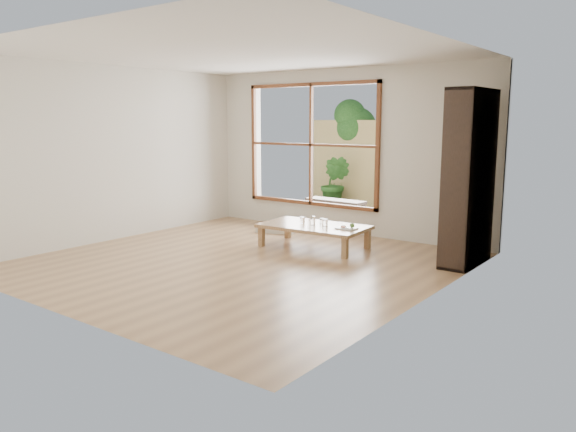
# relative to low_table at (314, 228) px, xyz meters

# --- Properties ---
(ground) EXTENTS (5.00, 5.00, 0.00)m
(ground) POSITION_rel_low_table_xyz_m (-0.26, -1.25, -0.29)
(ground) COLOR #AB8255
(ground) RESTS_ON ground
(low_table) EXTENTS (1.55, 0.94, 0.33)m
(low_table) POSITION_rel_low_table_xyz_m (0.00, 0.00, 0.00)
(low_table) COLOR tan
(low_table) RESTS_ON ground
(floor_cushion) EXTENTS (0.78, 0.78, 0.09)m
(floor_cushion) POSITION_rel_low_table_xyz_m (-1.16, 0.70, -0.24)
(floor_cushion) COLOR beige
(floor_cushion) RESTS_ON ground
(bookshelf) EXTENTS (0.35, 0.98, 2.18)m
(bookshelf) POSITION_rel_low_table_xyz_m (2.05, 0.40, 0.80)
(bookshelf) COLOR #32221C
(bookshelf) RESTS_ON ground
(glass_tall) EXTENTS (0.07, 0.07, 0.13)m
(glass_tall) POSITION_rel_low_table_xyz_m (-0.01, -0.02, 0.10)
(glass_tall) COLOR silver
(glass_tall) RESTS_ON low_table
(glass_mid) EXTENTS (0.07, 0.07, 0.10)m
(glass_mid) POSITION_rel_low_table_xyz_m (0.18, 0.00, 0.09)
(glass_mid) COLOR silver
(glass_mid) RESTS_ON low_table
(glass_short) EXTENTS (0.06, 0.06, 0.08)m
(glass_short) POSITION_rel_low_table_xyz_m (0.04, 0.14, 0.08)
(glass_short) COLOR silver
(glass_short) RESTS_ON low_table
(glass_small) EXTENTS (0.07, 0.07, 0.09)m
(glass_small) POSITION_rel_low_table_xyz_m (-0.22, 0.01, 0.08)
(glass_small) COLOR silver
(glass_small) RESTS_ON low_table
(food_tray) EXTENTS (0.28, 0.20, 0.08)m
(food_tray) POSITION_rel_low_table_xyz_m (0.54, 0.02, 0.06)
(food_tray) COLOR white
(food_tray) RESTS_ON low_table
(deck) EXTENTS (2.80, 2.00, 0.05)m
(deck) POSITION_rel_low_table_xyz_m (-0.86, 2.31, -0.29)
(deck) COLOR #322C24
(deck) RESTS_ON ground
(garden_bench) EXTENTS (1.14, 0.37, 0.36)m
(garden_bench) POSITION_rel_low_table_xyz_m (-0.92, 2.04, 0.03)
(garden_bench) COLOR #32221C
(garden_bench) RESTS_ON deck
(bamboo_fence) EXTENTS (2.80, 0.06, 1.80)m
(bamboo_fence) POSITION_rel_low_table_xyz_m (-0.86, 3.31, 0.61)
(bamboo_fence) COLOR tan
(bamboo_fence) RESTS_ON ground
(shrub_right) EXTENTS (0.77, 0.68, 0.84)m
(shrub_right) POSITION_rel_low_table_xyz_m (-0.13, 3.01, 0.16)
(shrub_right) COLOR #306525
(shrub_right) RESTS_ON deck
(shrub_left) EXTENTS (0.62, 0.51, 1.08)m
(shrub_left) POSITION_rel_low_table_xyz_m (-1.51, 2.95, 0.27)
(shrub_left) COLOR #306525
(shrub_left) RESTS_ON deck
(garden_tree) EXTENTS (1.04, 0.85, 2.22)m
(garden_tree) POSITION_rel_low_table_xyz_m (-1.54, 3.61, 1.34)
(garden_tree) COLOR #4C3D2D
(garden_tree) RESTS_ON ground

